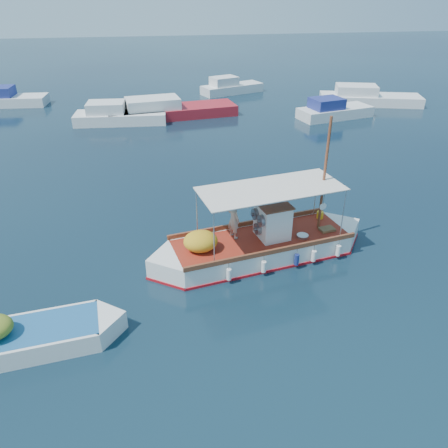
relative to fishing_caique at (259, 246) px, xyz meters
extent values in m
plane|color=black|center=(-0.41, 0.08, -0.48)|extent=(160.00, 160.00, 0.00)
cube|color=white|center=(0.06, 0.01, -0.17)|extent=(7.07, 3.49, 0.99)
cube|color=white|center=(-3.27, -0.63, -0.17)|extent=(2.22, 2.22, 0.99)
cube|color=white|center=(3.38, 0.65, -0.17)|extent=(2.22, 2.22, 0.99)
cube|color=#A30F17|center=(0.06, 0.01, -0.47)|extent=(7.17, 3.58, 0.16)
cube|color=maroon|center=(0.06, 0.01, 0.31)|extent=(7.04, 3.32, 0.05)
cube|color=brown|center=(-0.16, 1.12, 0.42)|extent=(6.75, 1.38, 0.18)
cube|color=brown|center=(0.27, -1.11, 0.42)|extent=(6.75, 1.38, 0.18)
cube|color=white|center=(0.50, 0.09, 1.00)|extent=(1.29, 1.36, 1.35)
cube|color=brown|center=(0.50, 0.09, 1.71)|extent=(1.39, 1.46, 0.05)
cylinder|color=slate|center=(-0.02, -0.30, 1.28)|extent=(0.28, 0.48, 0.45)
cylinder|color=slate|center=(-0.13, 0.27, 1.28)|extent=(0.28, 0.48, 0.45)
cylinder|color=slate|center=(-0.08, -0.02, 0.78)|extent=(0.28, 0.48, 0.45)
cylinder|color=brown|center=(2.54, 0.48, 2.58)|extent=(0.13, 0.13, 4.51)
cylinder|color=brown|center=(1.83, 0.35, 2.22)|extent=(1.61, 0.38, 0.07)
cylinder|color=silver|center=(-2.35, 0.56, 1.34)|extent=(0.05, 0.05, 2.03)
cylinder|color=silver|center=(-1.97, -1.39, 1.34)|extent=(0.05, 0.05, 2.03)
cylinder|color=silver|center=(2.70, 1.53, 1.34)|extent=(0.05, 0.05, 2.03)
cylinder|color=silver|center=(3.08, -0.42, 1.34)|extent=(0.05, 0.05, 2.03)
cube|color=beige|center=(0.37, 0.07, 2.38)|extent=(5.64, 3.13, 0.04)
ellipsoid|color=gold|center=(-2.34, -0.45, 0.71)|extent=(1.44, 1.29, 0.76)
cube|color=#F4B015|center=(1.11, 0.72, 0.51)|extent=(0.25, 0.20, 0.36)
cylinder|color=#F4B015|center=(2.86, 1.19, 0.48)|extent=(0.32, 0.32, 0.31)
cube|color=brown|center=(2.78, 0.16, 0.38)|extent=(0.65, 0.51, 0.11)
cylinder|color=#B2B2B2|center=(1.66, -0.19, 0.38)|extent=(0.53, 0.53, 0.11)
cylinder|color=white|center=(2.18, -0.55, 1.80)|extent=(0.27, 0.08, 0.27)
cylinder|color=white|center=(-1.48, -1.57, -0.08)|extent=(0.21, 0.21, 0.43)
cylinder|color=navy|center=(1.18, -1.06, -0.08)|extent=(0.21, 0.21, 0.43)
cylinder|color=white|center=(2.95, -0.72, -0.08)|extent=(0.21, 0.21, 0.43)
imported|color=#B2A493|center=(-0.99, 0.26, 1.12)|extent=(0.61, 0.68, 1.56)
cube|color=white|center=(-7.95, -3.68, -0.25)|extent=(4.48, 2.22, 0.84)
cube|color=white|center=(-5.81, -3.40, -0.25)|extent=(1.67, 1.67, 0.84)
cube|color=#1E578A|center=(-7.95, -3.68, 0.15)|extent=(4.46, 2.04, 0.05)
cube|color=silver|center=(-6.11, 19.77, -0.18)|extent=(6.92, 2.81, 1.00)
cube|color=silver|center=(-7.13, 19.83, 0.72)|extent=(2.83, 2.20, 0.80)
cube|color=#A31B24|center=(-2.13, 20.78, -0.18)|extent=(10.42, 4.27, 1.00)
cube|color=silver|center=(-3.64, 20.56, 0.72)|extent=(4.35, 2.95, 0.80)
cube|color=silver|center=(10.54, 18.53, -0.18)|extent=(6.24, 3.52, 1.00)
cube|color=navy|center=(9.68, 18.33, 0.72)|extent=(2.73, 2.37, 0.80)
cube|color=silver|center=(15.24, 22.12, -0.18)|extent=(8.94, 4.81, 1.00)
cube|color=silver|center=(14.00, 22.47, 0.72)|extent=(3.89, 3.05, 0.80)
cube|color=silver|center=(-15.73, 26.76, -0.18)|extent=(6.05, 2.70, 1.00)
cube|color=silver|center=(4.06, 28.36, -0.18)|extent=(6.29, 3.98, 1.00)
cube|color=silver|center=(3.22, 28.04, 0.72)|extent=(2.83, 2.43, 0.80)
camera|label=1|loc=(-3.70, -14.01, 9.02)|focal=35.00mm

